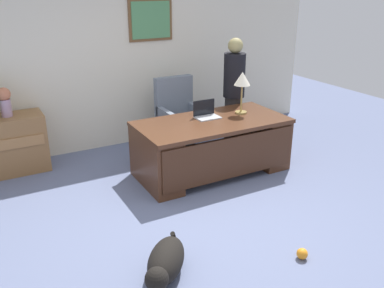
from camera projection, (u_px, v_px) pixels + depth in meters
ground_plane at (200, 217)px, 4.60m from camera, size 12.00×12.00×0.00m
back_wall at (115, 58)px, 6.23m from camera, size 7.00×0.16×2.70m
desk at (213, 145)px, 5.53m from camera, size 1.99×0.98×0.73m
armchair at (179, 118)px, 6.31m from camera, size 0.60×0.59×1.10m
person_standing at (234, 92)px, 6.27m from camera, size 0.32×0.32×1.67m
dog_lying at (165, 262)px, 3.61m from camera, size 0.62×0.66×0.30m
laptop at (206, 113)px, 5.54m from camera, size 0.32×0.22×0.22m
desk_lamp at (242, 81)px, 5.57m from camera, size 0.22×0.22×0.57m
vase_with_flowers at (5, 101)px, 5.35m from camera, size 0.17×0.17×0.38m
dog_toy_ball at (302, 254)px, 3.89m from camera, size 0.11×0.11×0.11m
dog_toy_bone at (173, 252)px, 3.96m from camera, size 0.13×0.20×0.05m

